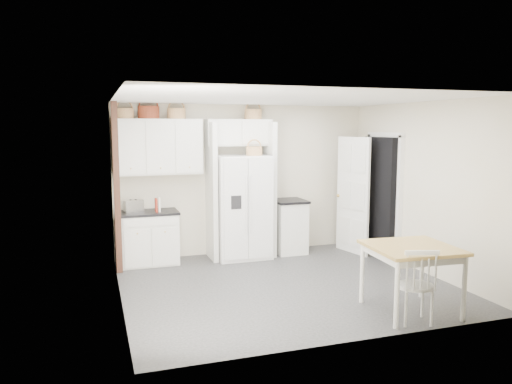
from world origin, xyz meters
name	(u,v)px	position (x,y,z in m)	size (l,w,h in m)	color
floor	(285,284)	(0.00, 0.00, 0.00)	(4.50, 4.50, 0.00)	#252525
ceiling	(286,99)	(0.00, 0.00, 2.60)	(4.50, 4.50, 0.00)	white
wall_back	(244,179)	(0.00, 2.00, 1.30)	(4.50, 4.50, 0.00)	beige
wall_left	(118,201)	(-2.25, 0.00, 1.30)	(4.00, 4.00, 0.00)	beige
wall_right	(423,188)	(2.25, 0.00, 1.30)	(4.00, 4.00, 0.00)	beige
refrigerator	(242,207)	(-0.15, 1.64, 0.87)	(0.90, 0.73, 1.75)	white
base_cab_left	(149,239)	(-1.70, 1.70, 0.41)	(0.89, 0.56, 0.83)	silver
base_cab_right	(289,227)	(0.74, 1.70, 0.45)	(0.51, 0.62, 0.90)	silver
dining_table	(411,279)	(1.05, -1.45, 0.41)	(0.97, 0.97, 0.81)	olive
windsor_chair	(415,286)	(0.89, -1.75, 0.43)	(0.42, 0.38, 0.85)	silver
counter_left	(149,213)	(-1.70, 1.70, 0.85)	(0.93, 0.60, 0.04)	black
counter_right	(289,201)	(0.74, 1.70, 0.93)	(0.56, 0.66, 0.04)	black
toaster	(133,206)	(-1.94, 1.69, 0.97)	(0.29, 0.17, 0.20)	silver
cookbook_red	(156,205)	(-1.59, 1.62, 0.97)	(0.03, 0.14, 0.22)	maroon
cookbook_cream	(159,205)	(-1.54, 1.62, 0.98)	(0.03, 0.15, 0.23)	silver
basket_upper_a	(125,114)	(-2.02, 1.83, 2.43)	(0.28, 0.28, 0.16)	#A06340
basket_upper_b	(149,113)	(-1.64, 1.83, 2.45)	(0.34, 0.34, 0.20)	#532211
basket_upper_c	(177,114)	(-1.20, 1.83, 2.44)	(0.30, 0.30, 0.17)	#A06340
basket_bridge_b	(253,114)	(0.12, 1.83, 2.44)	(0.30, 0.30, 0.17)	#A06340
basket_fridge_b	(254,151)	(0.04, 1.54, 1.82)	(0.27, 0.27, 0.15)	#A06340
upper_cabinet	(159,147)	(-1.50, 1.83, 1.90)	(1.40, 0.34, 0.90)	silver
bridge_cabinet	(238,133)	(-0.15, 1.83, 2.12)	(1.12, 0.34, 0.45)	silver
fridge_panel_left	(211,191)	(-0.66, 1.70, 1.15)	(0.08, 0.60, 2.30)	silver
fridge_panel_right	(269,189)	(0.36, 1.70, 1.15)	(0.08, 0.60, 2.30)	silver
trim_post	(117,188)	(-2.20, 1.35, 1.30)	(0.09, 0.09, 2.60)	#43221C
doorway_void	(381,197)	(2.16, 1.00, 1.02)	(0.18, 0.85, 2.05)	black
door_slab	(353,195)	(1.80, 1.33, 1.02)	(0.80, 0.04, 2.05)	white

